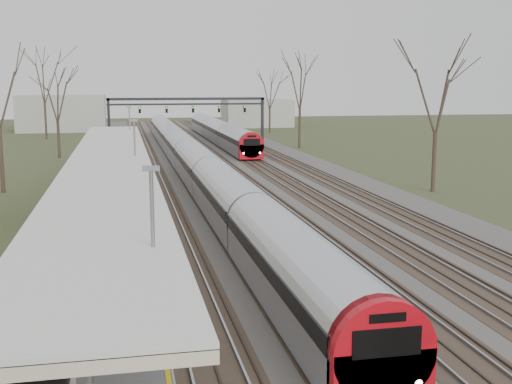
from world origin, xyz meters
TOP-DOWN VIEW (x-y plane):
  - track_bed at (0.26, 55.00)m, footprint 24.00×160.00m
  - platform at (-9.05, 37.50)m, footprint 3.50×69.00m
  - canopy at (-9.05, 32.99)m, footprint 4.10×50.00m
  - signal_gantry at (0.29, 84.99)m, footprint 21.00×0.59m
  - tree_east_far at (14.00, 42.00)m, footprint 5.00×5.00m
  - train_near at (-2.50, 56.96)m, footprint 2.62×90.21m
  - train_far at (4.50, 84.96)m, footprint 2.62×45.21m
  - passenger at (-8.52, 17.97)m, footprint 0.67×0.79m

SIDE VIEW (x-z plane):
  - track_bed at x=0.26m, z-range -0.05..0.17m
  - platform at x=-9.05m, z-range 0.00..1.00m
  - train_near at x=-2.50m, z-range -0.05..3.00m
  - train_far at x=4.50m, z-range -0.05..3.00m
  - passenger at x=-8.52m, z-range 1.00..2.82m
  - canopy at x=-9.05m, z-range 2.37..5.48m
  - signal_gantry at x=0.29m, z-range 1.87..7.95m
  - tree_east_far at x=14.00m, z-range 2.14..12.44m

